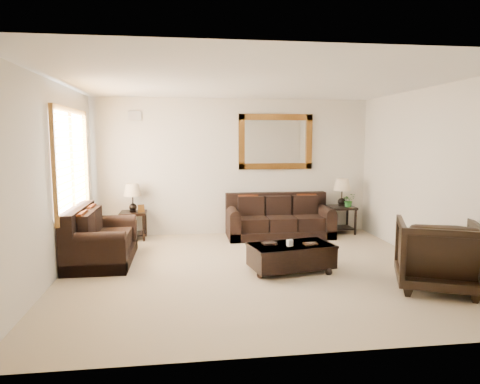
{
  "coord_description": "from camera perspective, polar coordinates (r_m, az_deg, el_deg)",
  "views": [
    {
      "loc": [
        -1.0,
        -6.0,
        1.92
      ],
      "look_at": [
        -0.12,
        0.6,
        1.08
      ],
      "focal_mm": 32.0,
      "sensor_mm": 36.0,
      "label": 1
    }
  ],
  "objects": [
    {
      "name": "room",
      "position": [
        6.11,
        1.86,
        1.83
      ],
      "size": [
        5.51,
        5.01,
        2.71
      ],
      "color": "#9C8C6B",
      "rests_on": "ground"
    },
    {
      "name": "window",
      "position": [
        7.12,
        -21.45,
        3.7
      ],
      "size": [
        0.07,
        1.96,
        1.66
      ],
      "color": "white",
      "rests_on": "room"
    },
    {
      "name": "mirror",
      "position": [
        8.67,
        4.77,
        6.69
      ],
      "size": [
        1.5,
        0.06,
        1.1
      ],
      "color": "#4D260F",
      "rests_on": "room"
    },
    {
      "name": "air_vent",
      "position": [
        8.54,
        -13.85,
        9.86
      ],
      "size": [
        0.25,
        0.02,
        0.18
      ],
      "primitive_type": "cube",
      "color": "#999999",
      "rests_on": "room"
    },
    {
      "name": "sofa",
      "position": [
        8.46,
        5.19,
        -3.88
      ],
      "size": [
        2.04,
        0.88,
        0.83
      ],
      "color": "black",
      "rests_on": "room"
    },
    {
      "name": "loveseat",
      "position": [
        7.04,
        -18.37,
        -6.32
      ],
      "size": [
        0.92,
        1.54,
        0.87
      ],
      "rotation": [
        0.0,
        0.0,
        1.57
      ],
      "color": "black",
      "rests_on": "room"
    },
    {
      "name": "end_table_left",
      "position": [
        8.36,
        -14.09,
        -1.45
      ],
      "size": [
        0.49,
        0.49,
        1.07
      ],
      "color": "black",
      "rests_on": "room"
    },
    {
      "name": "end_table_right",
      "position": [
        8.88,
        13.42,
        -0.74
      ],
      "size": [
        0.51,
        0.51,
        1.11
      ],
      "color": "black",
      "rests_on": "room"
    },
    {
      "name": "coffee_table",
      "position": [
        6.28,
        6.83,
        -8.29
      ],
      "size": [
        1.28,
        0.85,
        0.5
      ],
      "rotation": [
        0.0,
        0.0,
        0.19
      ],
      "color": "black",
      "rests_on": "room"
    },
    {
      "name": "armchair",
      "position": [
        6.04,
        24.83,
        -7.16
      ],
      "size": [
        1.24,
        1.21,
        0.99
      ],
      "primitive_type": "imported",
      "rotation": [
        0.0,
        0.0,
        2.72
      ],
      "color": "black",
      "rests_on": "floor"
    },
    {
      "name": "potted_plant",
      "position": [
        8.85,
        14.28,
        -1.25
      ],
      "size": [
        0.3,
        0.32,
        0.21
      ],
      "primitive_type": "imported",
      "rotation": [
        0.0,
        0.0,
        0.21
      ],
      "color": "#215A1F",
      "rests_on": "end_table_right"
    }
  ]
}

